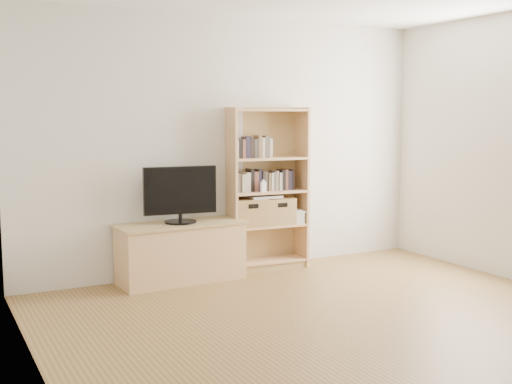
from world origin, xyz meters
TOP-DOWN VIEW (x-y plane):
  - floor at (0.00, 0.00)m, footprint 4.50×5.00m
  - back_wall at (0.00, 2.50)m, footprint 4.50×0.02m
  - left_wall at (-2.25, 0.00)m, footprint 0.02×5.00m
  - tv_stand at (-0.65, 2.27)m, footprint 1.22×0.50m
  - bookshelf at (0.35, 2.35)m, footprint 0.86×0.35m
  - television at (-0.65, 2.27)m, footprint 0.71×0.14m
  - books_row_mid at (0.35, 2.37)m, footprint 0.79×0.22m
  - books_row_upper at (0.16, 2.38)m, footprint 0.40×0.16m
  - baby_monitor at (0.25, 2.26)m, footprint 0.06×0.04m
  - basket_left at (0.12, 2.36)m, footprint 0.36×0.31m
  - basket_right at (0.45, 2.34)m, footprint 0.34×0.29m
  - laptop at (0.30, 2.34)m, footprint 0.35×0.26m
  - magazine_stack at (0.64, 2.33)m, footprint 0.23×0.29m

SIDE VIEW (x-z plane):
  - floor at x=0.00m, z-range -0.01..0.01m
  - tv_stand at x=-0.65m, z-range 0.00..0.55m
  - magazine_stack at x=0.64m, z-range 0.47..0.59m
  - basket_right at x=0.45m, z-range 0.47..0.75m
  - basket_left at x=0.12m, z-range 0.47..0.76m
  - laptop at x=0.30m, z-range 0.76..0.78m
  - bookshelf at x=0.35m, z-range 0.00..1.69m
  - television at x=-0.65m, z-range 0.58..1.13m
  - baby_monitor at x=0.25m, z-range 0.83..0.93m
  - books_row_mid at x=0.35m, z-range 0.83..1.04m
  - books_row_upper at x=0.16m, z-range 1.17..1.38m
  - back_wall at x=0.00m, z-range 0.00..2.60m
  - left_wall at x=-2.25m, z-range 0.00..2.60m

